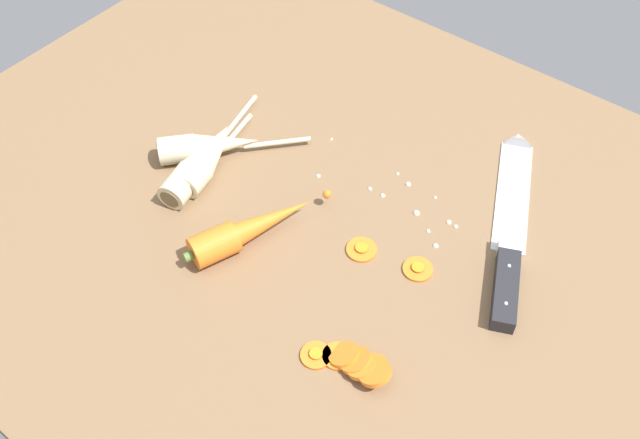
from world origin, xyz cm
name	(u,v)px	position (x,y,z in cm)	size (l,w,h in cm)	color
ground_plane	(329,227)	(0.00, 0.00, -2.00)	(120.00, 90.00, 4.00)	brown
chefs_knife	(511,216)	(19.23, 14.55, 0.65)	(17.38, 33.01, 4.18)	silver
whole_carrot	(248,230)	(-5.89, -9.31, 2.10)	(9.96, 20.01, 4.20)	orange
parsnip_front	(207,161)	(-18.56, -3.64, 1.98)	(5.97, 17.48, 4.00)	beige
parsnip_mid_left	(200,161)	(-19.37, -4.24, 1.98)	(7.66, 23.82, 4.00)	beige
parsnip_mid_right	(209,146)	(-20.44, -1.29, 1.98)	(16.27, 17.39, 4.00)	beige
carrot_slice_stack	(358,363)	(15.92, -15.59, 0.97)	(8.63, 4.30, 3.16)	orange
carrot_slice_stray_near	(362,249)	(6.61, -1.83, 0.36)	(3.97, 3.97, 0.70)	orange
carrot_slice_stray_mid	(416,271)	(13.96, -0.47, 0.36)	(3.82, 3.82, 0.70)	orange
carrot_slice_stray_far	(316,354)	(11.34, -17.36, 0.36)	(3.62, 3.62, 0.70)	orange
mince_crumbs	(409,205)	(7.27, 8.11, 0.35)	(23.43, 8.25, 0.89)	silver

